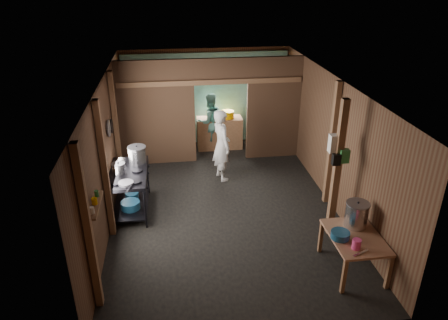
{
  "coord_description": "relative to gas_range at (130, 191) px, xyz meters",
  "views": [
    {
      "loc": [
        -0.98,
        -7.46,
        4.56
      ],
      "look_at": [
        0.0,
        -0.2,
        1.1
      ],
      "focal_mm": 33.17,
      "sensor_mm": 36.0,
      "label": 1
    }
  ],
  "objects": [
    {
      "name": "floor",
      "position": [
        1.88,
        0.02,
        -0.44
      ],
      "size": [
        4.5,
        7.0,
        0.0
      ],
      "primitive_type": "cube",
      "color": "black",
      "rests_on": "ground"
    },
    {
      "name": "ceiling",
      "position": [
        1.88,
        0.02,
        2.16
      ],
      "size": [
        4.5,
        7.0,
        0.0
      ],
      "primitive_type": "cube",
      "color": "#2B2724",
      "rests_on": "ground"
    },
    {
      "name": "wall_back",
      "position": [
        1.88,
        3.52,
        0.86
      ],
      "size": [
        4.5,
        0.0,
        2.6
      ],
      "primitive_type": "cube",
      "color": "brown",
      "rests_on": "ground"
    },
    {
      "name": "wall_front",
      "position": [
        1.88,
        -3.48,
        0.86
      ],
      "size": [
        4.5,
        0.0,
        2.6
      ],
      "primitive_type": "cube",
      "color": "brown",
      "rests_on": "ground"
    },
    {
      "name": "wall_left",
      "position": [
        -0.37,
        0.02,
        0.86
      ],
      "size": [
        0.0,
        7.0,
        2.6
      ],
      "primitive_type": "cube",
      "color": "brown",
      "rests_on": "ground"
    },
    {
      "name": "wall_right",
      "position": [
        4.13,
        0.02,
        0.86
      ],
      "size": [
        0.0,
        7.0,
        2.6
      ],
      "primitive_type": "cube",
      "color": "brown",
      "rests_on": "ground"
    },
    {
      "name": "partition_left",
      "position": [
        0.55,
        2.22,
        0.86
      ],
      "size": [
        1.85,
        0.1,
        2.6
      ],
      "primitive_type": "cube",
      "color": "#493423",
      "rests_on": "floor"
    },
    {
      "name": "partition_right",
      "position": [
        3.46,
        2.22,
        0.86
      ],
      "size": [
        1.35,
        0.1,
        2.6
      ],
      "primitive_type": "cube",
      "color": "#493423",
      "rests_on": "floor"
    },
    {
      "name": "partition_header",
      "position": [
        2.13,
        2.22,
        1.86
      ],
      "size": [
        1.3,
        0.1,
        0.6
      ],
      "primitive_type": "cube",
      "color": "#493423",
      "rests_on": "wall_back"
    },
    {
      "name": "turquoise_panel",
      "position": [
        1.88,
        3.46,
        0.81
      ],
      "size": [
        4.4,
        0.06,
        2.5
      ],
      "primitive_type": "cube",
      "color": "#6CB2B3",
      "rests_on": "wall_back"
    },
    {
      "name": "back_counter",
      "position": [
        2.18,
        2.97,
        -0.01
      ],
      "size": [
        1.2,
        0.5,
        0.85
      ],
      "primitive_type": "cube",
      "color": "#886042",
      "rests_on": "floor"
    },
    {
      "name": "wall_clock",
      "position": [
        2.13,
        3.42,
        1.46
      ],
      "size": [
        0.2,
        0.03,
        0.2
      ],
      "primitive_type": "cylinder",
      "rotation": [
        1.57,
        0.0,
        0.0
      ],
      "color": "white",
      "rests_on": "wall_back"
    },
    {
      "name": "post_left_a",
      "position": [
        -0.3,
        -2.58,
        0.86
      ],
      "size": [
        0.1,
        0.12,
        2.6
      ],
      "primitive_type": "cube",
      "color": "#886042",
      "rests_on": "floor"
    },
    {
      "name": "post_left_b",
      "position": [
        -0.3,
        -0.78,
        0.86
      ],
      "size": [
        0.1,
        0.12,
        2.6
      ],
      "primitive_type": "cube",
      "color": "#886042",
      "rests_on": "floor"
    },
    {
      "name": "post_left_c",
      "position": [
        -0.3,
        1.22,
        0.86
      ],
      "size": [
        0.1,
        0.12,
        2.6
      ],
      "primitive_type": "cube",
      "color": "#886042",
      "rests_on": "floor"
    },
    {
      "name": "post_right",
      "position": [
        4.06,
        -0.18,
        0.86
      ],
      "size": [
        0.1,
        0.12,
        2.6
      ],
      "primitive_type": "cube",
      "color": "#886042",
      "rests_on": "floor"
    },
    {
      "name": "post_free",
      "position": [
        3.73,
        -1.28,
        0.86
      ],
      "size": [
        0.12,
        0.12,
        2.6
      ],
      "primitive_type": "cube",
      "color": "#886042",
      "rests_on": "floor"
    },
    {
      "name": "cross_beam",
      "position": [
        1.88,
        2.17,
        1.61
      ],
      "size": [
        4.4,
        0.12,
        0.12
      ],
      "primitive_type": "cube",
      "color": "#886042",
      "rests_on": "wall_left"
    },
    {
      "name": "pan_lid_big",
      "position": [
        -0.33,
        0.42,
        1.21
      ],
      "size": [
        0.03,
        0.34,
        0.34
      ],
      "primitive_type": "cylinder",
      "rotation": [
        0.0,
        1.57,
        0.0
      ],
      "color": "gray",
      "rests_on": "wall_left"
    },
    {
      "name": "pan_lid_small",
      "position": [
        -0.33,
        0.82,
        1.11
      ],
      "size": [
        0.03,
        0.3,
        0.3
      ],
      "primitive_type": "cylinder",
      "rotation": [
        0.0,
        1.57,
        0.0
      ],
      "color": "black",
      "rests_on": "wall_left"
    },
    {
      "name": "wall_shelf",
      "position": [
        -0.27,
        -2.08,
        0.96
      ],
      "size": [
        0.14,
        0.8,
        0.03
      ],
      "primitive_type": "cube",
      "color": "#886042",
      "rests_on": "wall_left"
    },
    {
      "name": "jar_white",
      "position": [
        -0.27,
        -2.33,
        1.03
      ],
      "size": [
        0.07,
        0.07,
        0.1
      ],
      "primitive_type": "cylinder",
      "color": "white",
      "rests_on": "wall_shelf"
    },
    {
      "name": "jar_yellow",
      "position": [
        -0.27,
        -2.08,
        1.03
      ],
      "size": [
        0.08,
        0.08,
        0.1
      ],
      "primitive_type": "cylinder",
      "color": "#E59F00",
      "rests_on": "wall_shelf"
    },
    {
      "name": "jar_green",
      "position": [
        -0.27,
        -1.86,
        1.03
      ],
      "size": [
        0.06,
        0.06,
        0.1
      ],
      "primitive_type": "cylinder",
      "color": "#2E843E",
      "rests_on": "wall_shelf"
    },
    {
      "name": "bag_white",
      "position": [
        3.68,
        -1.2,
        1.34
      ],
      "size": [
        0.22,
        0.15,
        0.32
      ],
      "primitive_type": "cube",
      "color": "white",
      "rests_on": "post_free"
    },
    {
      "name": "bag_green",
      "position": [
        3.8,
        -1.34,
        1.16
      ],
      "size": [
        0.16,
        0.12,
        0.24
      ],
      "primitive_type": "cube",
      "color": "#2E843E",
      "rests_on": "post_free"
    },
    {
      "name": "bag_black",
      "position": [
        3.66,
        -1.36,
        1.11
      ],
      "size": [
        0.14,
        0.1,
        0.2
      ],
      "primitive_type": "cube",
      "color": "black",
      "rests_on": "post_free"
    },
    {
      "name": "gas_range",
      "position": [
        0.0,
        0.0,
        0.0
      ],
      "size": [
        0.76,
        1.49,
        0.88
      ],
      "primitive_type": null,
      "color": "black",
      "rests_on": "floor"
    },
    {
      "name": "prep_table",
      "position": [
        3.71,
        -2.33,
        -0.11
      ],
      "size": [
        0.8,
        1.1,
        0.65
      ],
      "primitive_type": null,
      "color": "#A27553",
      "rests_on": "floor"
    },
    {
      "name": "stove_pot_large",
      "position": [
        0.17,
        0.4,
        0.61
      ],
      "size": [
        0.48,
        0.48,
        0.38
      ],
      "primitive_type": null,
      "rotation": [
        0.0,
        0.0,
        -0.36
      ],
      "color": "#BABABD",
      "rests_on": "gas_range"
    },
    {
      "name": "stove_pot_med",
      "position": [
        -0.17,
        -0.02,
        0.53
      ],
      "size": [
        0.29,
        0.29,
        0.23
      ],
      "primitive_type": null,
      "rotation": [
        0.0,
        0.0,
        -0.1
      ],
      "color": "#BABABD",
      "rests_on": "gas_range"
    },
    {
      "name": "stove_saucepan",
      "position": [
        -0.17,
        0.42,
        0.49
      ],
      "size": [
        0.17,
        0.17,
        0.1
      ],
      "primitive_type": "cylinder",
      "rotation": [
        0.0,
        0.0,
        -0.07
      ],
      "color": "#BABABD",
      "rests_on": "gas_range"
    },
    {
      "name": "frying_pan",
      "position": [
        0.0,
        -0.52,
        0.46
      ],
      "size": [
        0.42,
        0.56,
        0.07
      ],
      "primitive_type": null,
      "rotation": [
        0.0,
        0.0,
        -0.29
      ],
      "color": "gray",
      "rests_on": "gas_range"
    },
    {
      "name": "blue_tub_front",
      "position": [
        0.0,
        -0.22,
        -0.19
      ],
      "size": [
        0.38,
        0.38,
        0.16
      ],
      "primitive_type": "cylinder",
      "color": "navy",
      "rests_on": "gas_range"
    },
    {
      "name": "blue_tub_back",
      "position": [
        0.0,
        0.22,
        -0.21
      ],
      "size": [
        0.27,
        0.27,
        0.11
      ],
      "primitive_type": "cylinder",
      "color": "navy",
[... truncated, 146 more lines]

